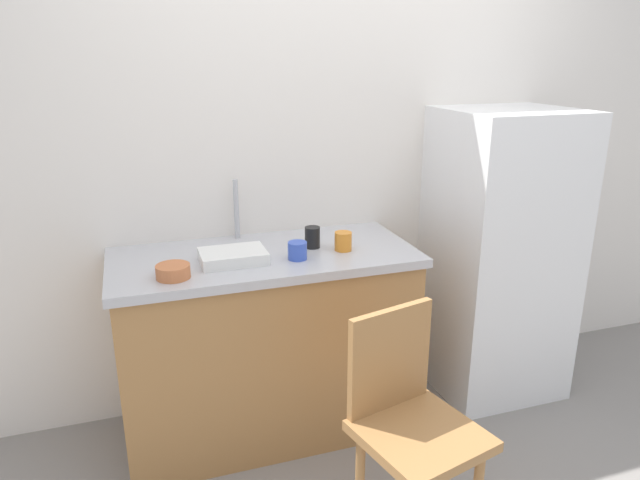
# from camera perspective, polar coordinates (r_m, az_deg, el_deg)

# --- Properties ---
(back_wall) EXTENTS (4.80, 0.10, 2.46)m
(back_wall) POSITION_cam_1_polar(r_m,az_deg,el_deg) (2.97, 0.56, 7.67)
(back_wall) COLOR white
(back_wall) RESTS_ON ground_plane
(cabinet_base) EXTENTS (1.32, 0.60, 0.86)m
(cabinet_base) POSITION_cam_1_polar(r_m,az_deg,el_deg) (2.81, -5.25, -10.36)
(cabinet_base) COLOR #A87542
(cabinet_base) RESTS_ON ground_plane
(countertop) EXTENTS (1.36, 0.64, 0.04)m
(countertop) POSITION_cam_1_polar(r_m,az_deg,el_deg) (2.63, -5.53, -1.67)
(countertop) COLOR #B7B7BC
(countertop) RESTS_ON cabinet_base
(faucet) EXTENTS (0.02, 0.02, 0.29)m
(faucet) POSITION_cam_1_polar(r_m,az_deg,el_deg) (2.80, -8.23, 3.01)
(faucet) COLOR #B7B7BC
(faucet) RESTS_ON countertop
(refrigerator) EXTENTS (0.64, 0.60, 1.50)m
(refrigerator) POSITION_cam_1_polar(r_m,az_deg,el_deg) (3.18, 17.16, -1.41)
(refrigerator) COLOR white
(refrigerator) RESTS_ON ground_plane
(chair) EXTENTS (0.48, 0.48, 0.89)m
(chair) POSITION_cam_1_polar(r_m,az_deg,el_deg) (2.22, 8.80, -17.09)
(chair) COLOR #A87542
(chair) RESTS_ON ground_plane
(dish_tray) EXTENTS (0.28, 0.20, 0.05)m
(dish_tray) POSITION_cam_1_polar(r_m,az_deg,el_deg) (2.52, -8.56, -1.59)
(dish_tray) COLOR white
(dish_tray) RESTS_ON countertop
(terracotta_bowl) EXTENTS (0.14, 0.14, 0.05)m
(terracotta_bowl) POSITION_cam_1_polar(r_m,az_deg,el_deg) (2.39, -14.25, -3.01)
(terracotta_bowl) COLOR #C67042
(terracotta_bowl) RESTS_ON countertop
(cup_black) EXTENTS (0.07, 0.07, 0.10)m
(cup_black) POSITION_cam_1_polar(r_m,az_deg,el_deg) (2.66, -0.76, 0.27)
(cup_black) COLOR black
(cup_black) RESTS_ON countertop
(cup_blue) EXTENTS (0.08, 0.08, 0.08)m
(cup_blue) POSITION_cam_1_polar(r_m,az_deg,el_deg) (2.52, -2.23, -1.04)
(cup_blue) COLOR blue
(cup_blue) RESTS_ON countertop
(cup_orange) EXTENTS (0.08, 0.08, 0.09)m
(cup_orange) POSITION_cam_1_polar(r_m,az_deg,el_deg) (2.63, 2.29, -0.12)
(cup_orange) COLOR orange
(cup_orange) RESTS_ON countertop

